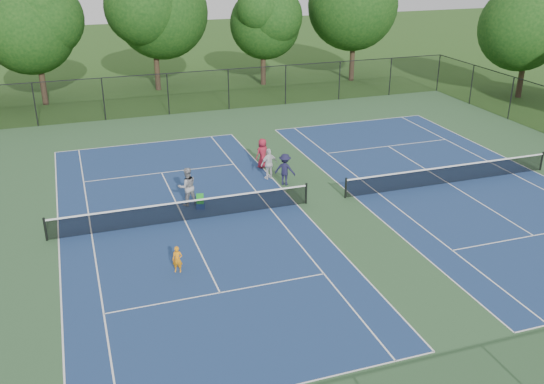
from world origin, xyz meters
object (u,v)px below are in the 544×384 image
object	(u,v)px
tree_back_c	(263,20)
tree_back_d	(355,1)
tree_back_a	(34,24)
child_player	(177,260)
tree_side_e	(530,23)
tree_back_b	(153,9)
instructor	(187,187)
bystander_c	(263,153)
bystander_a	(269,164)
bystander_b	(285,169)
ball_crate	(200,206)
ball_hopper	(200,199)

from	to	relation	value
tree_back_c	tree_back_d	size ratio (longest dim) A/B	0.81
tree_back_a	child_player	distance (m)	29.34
tree_back_d	tree_side_e	world-z (taller)	tree_back_d
tree_back_b	instructor	bearing A→B (deg)	-95.84
child_player	tree_back_c	bearing A→B (deg)	87.66
tree_back_b	bystander_c	size ratio (longest dim) A/B	6.00
tree_back_a	bystander_a	distance (m)	23.82
child_player	bystander_b	distance (m)	9.90
tree_back_b	bystander_a	size ratio (longest dim) A/B	5.95
bystander_a	ball_crate	bearing A→B (deg)	18.40
child_player	bystander_a	xyz separation A→B (m)	(6.46, 8.10, 0.30)
tree_back_b	ball_crate	xyz separation A→B (m)	(-2.02, -24.90, -6.45)
tree_back_b	tree_back_c	xyz separation A→B (m)	(9.00, -1.00, -1.11)
tree_side_e	tree_back_b	bearing A→B (deg)	156.04
bystander_c	tree_back_c	bearing A→B (deg)	-128.79
tree_back_a	tree_back_b	bearing A→B (deg)	12.53
tree_back_b	ball_crate	distance (m)	25.80
tree_back_b	tree_back_c	bearing A→B (deg)	-6.34
tree_back_a	instructor	bearing A→B (deg)	-73.69
child_player	bystander_b	bearing A→B (deg)	67.00
bystander_c	instructor	bearing A→B (deg)	16.16
instructor	bystander_c	distance (m)	6.24
tree_side_e	bystander_c	bearing A→B (deg)	-160.74
tree_back_b	tree_back_d	world-z (taller)	tree_back_d
tree_back_d	bystander_b	size ratio (longest dim) A/B	6.11
tree_back_b	tree_back_d	bearing A→B (deg)	-6.71
tree_back_b	ball_crate	bearing A→B (deg)	-94.64
tree_back_d	ball_crate	world-z (taller)	tree_back_d
tree_back_c	bystander_c	world-z (taller)	tree_back_c
tree_side_e	instructor	size ratio (longest dim) A/B	4.66
bystander_a	tree_back_b	bearing A→B (deg)	-96.60
tree_back_b	ball_hopper	bearing A→B (deg)	-94.64
tree_back_c	bystander_a	world-z (taller)	tree_back_c
tree_side_e	ball_hopper	bearing A→B (deg)	-156.03
bystander_b	tree_back_b	bearing A→B (deg)	-45.33
tree_side_e	instructor	bearing A→B (deg)	-157.39
child_player	instructor	distance (m)	6.37
tree_back_a	tree_back_d	xyz separation A→B (m)	(26.00, 0.00, 0.79)
bystander_b	bystander_c	bearing A→B (deg)	-46.24
tree_back_b	child_player	world-z (taller)	tree_back_b
tree_back_d	bystander_a	bearing A→B (deg)	-125.88
tree_back_b	instructor	distance (m)	25.05
bystander_c	ball_hopper	size ratio (longest dim) A/B	3.87
tree_back_a	ball_crate	distance (m)	24.66
tree_back_c	bystander_b	size ratio (longest dim) A/B	4.95
tree_back_d	child_player	xyz separation A→B (m)	(-21.15, -28.41, -6.28)
tree_back_a	bystander_c	xyz separation A→B (m)	(11.52, -18.55, -5.20)
ball_hopper	tree_back_d	bearing A→B (deg)	50.29
tree_side_e	tree_back_d	bearing A→B (deg)	135.00
child_player	ball_hopper	distance (m)	5.90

